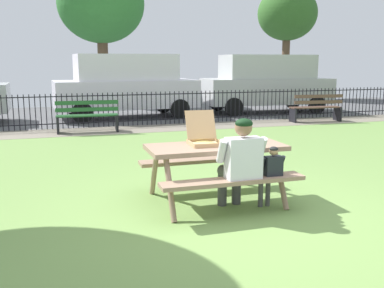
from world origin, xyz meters
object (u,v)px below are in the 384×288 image
at_px(pizza_box_open, 204,138).
at_px(picnic_table_foreground, 216,158).
at_px(child_at_table, 270,171).
at_px(parked_car_center, 266,82).
at_px(adult_at_table, 240,161).
at_px(parked_car_left, 126,85).
at_px(far_tree_midleft, 101,4).
at_px(park_bench_right, 316,108).
at_px(park_bench_center, 87,117).
at_px(far_tree_center, 287,15).

bearing_deg(pizza_box_open, picnic_table_foreground, -39.29).
bearing_deg(child_at_table, parked_car_center, 63.32).
xyz_separation_m(adult_at_table, parked_car_left, (0.19, 9.75, 0.44)).
height_order(parked_car_left, parked_car_center, same).
distance_m(picnic_table_foreground, far_tree_midleft, 15.14).
relative_size(adult_at_table, park_bench_right, 0.73).
bearing_deg(park_bench_center, child_at_table, -76.33).
bearing_deg(parked_car_left, child_at_table, -88.73).
distance_m(child_at_table, parked_car_center, 10.96).
bearing_deg(pizza_box_open, adult_at_table, -66.99).
xyz_separation_m(child_at_table, park_bench_center, (-1.71, 7.01, -0.09)).
bearing_deg(park_bench_center, adult_at_table, -79.44).
distance_m(park_bench_right, far_tree_center, 9.66).
height_order(picnic_table_foreground, far_tree_center, far_tree_center).
bearing_deg(child_at_table, parked_car_left, 91.27).
relative_size(pizza_box_open, adult_at_table, 0.43).
bearing_deg(far_tree_midleft, parked_car_left, -88.64).
bearing_deg(pizza_box_open, park_bench_right, 47.23).
bearing_deg(park_bench_center, park_bench_right, 0.00).
bearing_deg(park_bench_right, far_tree_midleft, 124.20).
bearing_deg(park_bench_right, pizza_box_open, -132.77).
distance_m(park_bench_right, parked_car_center, 2.87).
distance_m(pizza_box_open, parked_car_left, 9.16).
bearing_deg(pizza_box_open, child_at_table, -43.91).
relative_size(child_at_table, far_tree_midleft, 0.14).
bearing_deg(adult_at_table, far_tree_midleft, 89.78).
bearing_deg(pizza_box_open, far_tree_midleft, 88.76).
bearing_deg(park_bench_right, far_tree_center, 66.95).
bearing_deg(parked_car_left, park_bench_center, -118.22).
height_order(pizza_box_open, park_bench_center, pizza_box_open).
distance_m(park_bench_center, parked_car_center, 7.21).
bearing_deg(child_at_table, far_tree_center, 60.17).
bearing_deg(far_tree_midleft, picnic_table_foreground, -90.72).
relative_size(pizza_box_open, far_tree_center, 0.09).
bearing_deg(far_tree_center, adult_at_table, -121.01).
height_order(picnic_table_foreground, parked_car_center, parked_car_center).
height_order(park_bench_center, parked_car_left, parked_car_left).
distance_m(adult_at_table, parked_car_left, 9.77).
bearing_deg(park_bench_center, far_tree_midleft, 80.60).
bearing_deg(adult_at_table, far_tree_center, 58.99).
bearing_deg(park_bench_right, parked_car_left, 153.04).
height_order(adult_at_table, far_tree_center, far_tree_center).
distance_m(picnic_table_foreground, pizza_box_open, 0.31).
xyz_separation_m(picnic_table_foreground, pizza_box_open, (-0.13, 0.11, 0.26)).
height_order(pizza_box_open, far_tree_center, far_tree_center).
height_order(child_at_table, parked_car_left, parked_car_left).
height_order(far_tree_midleft, far_tree_center, far_tree_midleft).
relative_size(pizza_box_open, far_tree_midleft, 0.09).
bearing_deg(parked_car_left, adult_at_table, -91.10).
relative_size(picnic_table_foreground, child_at_table, 2.18).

